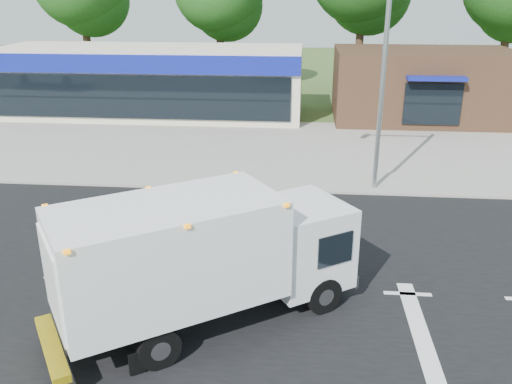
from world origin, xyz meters
TOP-DOWN VIEW (x-y plane):
  - ground at (0.00, 0.00)m, footprint 120.00×120.00m
  - road_asphalt at (0.00, 0.00)m, footprint 60.00×14.00m
  - sidewalk at (0.00, 8.20)m, footprint 60.00×2.40m
  - parking_apron at (0.00, 14.00)m, footprint 60.00×9.00m
  - lane_markings at (1.35, -1.35)m, footprint 55.20×7.00m
  - ems_box_truck at (-1.90, -1.70)m, footprint 7.10×5.75m
  - emergency_worker at (-5.17, -1.80)m, footprint 0.74×0.81m
  - retail_strip_mall at (-9.00, 19.93)m, footprint 18.00×6.20m
  - brown_storefront at (7.00, 19.98)m, footprint 10.00×6.70m
  - traffic_signal_pole at (2.35, 7.60)m, footprint 3.51×0.25m

SIDE VIEW (x-z plane):
  - ground at x=0.00m, z-range 0.00..0.00m
  - road_asphalt at x=0.00m, z-range -0.01..0.01m
  - parking_apron at x=0.00m, z-range 0.00..0.02m
  - lane_markings at x=1.35m, z-range 0.01..0.02m
  - sidewalk at x=0.00m, z-range 0.00..0.12m
  - emergency_worker at x=-5.17m, z-range -0.02..1.94m
  - ems_box_truck at x=-1.90m, z-range 0.24..3.38m
  - brown_storefront at x=7.00m, z-range 0.00..4.00m
  - retail_strip_mall at x=-9.00m, z-range 0.01..4.01m
  - traffic_signal_pole at x=2.35m, z-range 0.92..8.92m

